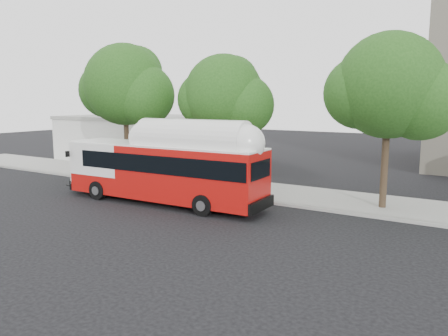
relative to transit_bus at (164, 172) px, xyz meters
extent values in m
plane|color=black|center=(1.72, -0.89, -1.78)|extent=(120.00, 120.00, 0.00)
cube|color=gray|center=(1.72, 5.61, -1.71)|extent=(60.00, 5.00, 0.15)
cube|color=gray|center=(1.72, 3.01, -1.71)|extent=(60.00, 0.30, 0.15)
cube|color=#A02111|center=(-1.28, 3.01, -1.70)|extent=(10.00, 0.32, 0.16)
cylinder|color=#2D2116|center=(-7.28, 4.61, 1.26)|extent=(0.36, 0.36, 6.08)
sphere|color=#1D4614|center=(-7.28, 4.61, 5.06)|extent=(5.80, 5.80, 5.80)
sphere|color=#1D4614|center=(-5.69, 4.81, 4.30)|extent=(4.35, 4.35, 4.35)
cylinder|color=#2D2116|center=(0.72, 5.11, 0.94)|extent=(0.36, 0.36, 5.44)
sphere|color=#1D4614|center=(0.72, 5.11, 4.34)|extent=(5.00, 5.00, 5.00)
sphere|color=#1D4614|center=(2.09, 5.31, 3.66)|extent=(3.75, 3.75, 3.75)
cylinder|color=#2D2116|center=(10.72, 4.91, 1.10)|extent=(0.36, 0.36, 5.76)
sphere|color=#1D4614|center=(10.72, 4.91, 4.70)|extent=(5.40, 5.40, 5.40)
sphere|color=#1D4614|center=(12.20, 5.11, 3.98)|extent=(4.05, 4.05, 4.05)
cube|color=silver|center=(-12.28, 13.11, 0.22)|extent=(16.00, 10.00, 4.00)
cube|color=gray|center=(-12.28, 13.11, 2.32)|extent=(16.20, 10.20, 0.30)
cube|color=#B00F0C|center=(-0.09, 0.00, 0.01)|extent=(12.04, 2.91, 2.89)
cube|color=black|center=(0.41, 0.01, 0.61)|extent=(10.85, 2.94, 0.95)
cube|color=white|center=(-0.09, 0.00, 1.50)|extent=(12.04, 2.83, 0.10)
cube|color=white|center=(1.90, 0.05, 1.76)|extent=(6.44, 2.16, 0.55)
cube|color=black|center=(-6.63, -0.18, -1.29)|extent=(0.85, 1.82, 0.06)
imported|color=navy|center=(-6.63, -0.18, -0.81)|extent=(0.64, 1.73, 0.90)
cylinder|color=red|center=(-5.45, 3.47, 0.07)|extent=(0.11, 0.11, 3.71)
cube|color=black|center=(-5.45, 3.47, 2.02)|extent=(0.05, 0.37, 0.23)
camera|label=1|loc=(15.39, -18.63, 3.97)|focal=35.00mm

